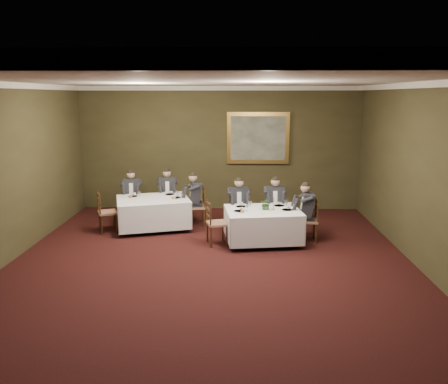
# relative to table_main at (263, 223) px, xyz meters

# --- Properties ---
(ground) EXTENTS (10.00, 10.00, 0.00)m
(ground) POSITION_rel_table_main_xyz_m (-1.09, -1.96, -0.45)
(ground) COLOR black
(ground) RESTS_ON ground
(ceiling) EXTENTS (8.00, 10.00, 0.10)m
(ceiling) POSITION_rel_table_main_xyz_m (-1.09, -1.96, 3.05)
(ceiling) COLOR silver
(ceiling) RESTS_ON back_wall
(back_wall) EXTENTS (8.00, 0.10, 3.50)m
(back_wall) POSITION_rel_table_main_xyz_m (-1.09, 3.04, 1.30)
(back_wall) COLOR #36311B
(back_wall) RESTS_ON ground
(front_wall) EXTENTS (8.00, 0.10, 3.50)m
(front_wall) POSITION_rel_table_main_xyz_m (-1.09, -6.96, 1.30)
(front_wall) COLOR #36311B
(front_wall) RESTS_ON ground
(right_wall) EXTENTS (0.10, 10.00, 3.50)m
(right_wall) POSITION_rel_table_main_xyz_m (2.91, -1.96, 1.30)
(right_wall) COLOR #36311B
(right_wall) RESTS_ON ground
(crown_molding) EXTENTS (8.00, 10.00, 0.12)m
(crown_molding) POSITION_rel_table_main_xyz_m (-1.09, -1.96, 2.99)
(crown_molding) COLOR white
(crown_molding) RESTS_ON back_wall
(table_main) EXTENTS (1.80, 1.47, 0.67)m
(table_main) POSITION_rel_table_main_xyz_m (0.00, 0.00, 0.00)
(table_main) COLOR black
(table_main) RESTS_ON ground
(table_second) EXTENTS (2.05, 1.76, 0.67)m
(table_second) POSITION_rel_table_main_xyz_m (-2.66, 1.00, 0.00)
(table_second) COLOR black
(table_second) RESTS_ON ground
(chair_main_backleft) EXTENTS (0.49, 0.48, 1.00)m
(chair_main_backleft) POSITION_rel_table_main_xyz_m (-0.55, 0.78, -0.17)
(chair_main_backleft) COLOR #8D6548
(chair_main_backleft) RESTS_ON ground
(diner_main_backleft) EXTENTS (0.46, 0.53, 1.35)m
(diner_main_backleft) POSITION_rel_table_main_xyz_m (-0.55, 0.76, 0.06)
(diner_main_backleft) COLOR black
(diner_main_backleft) RESTS_ON chair_main_backleft
(chair_main_backright) EXTENTS (0.45, 0.43, 1.00)m
(chair_main_backright) POSITION_rel_table_main_xyz_m (0.32, 0.90, -0.17)
(chair_main_backright) COLOR #8D6548
(chair_main_backright) RESTS_ON ground
(diner_main_backright) EXTENTS (0.43, 0.49, 1.35)m
(diner_main_backright) POSITION_rel_table_main_xyz_m (0.32, 0.88, 0.06)
(diner_main_backright) COLOR black
(diner_main_backright) RESTS_ON chair_main_backright
(chair_main_endleft) EXTENTS (0.53, 0.54, 1.00)m
(chair_main_endleft) POSITION_rel_table_main_xyz_m (-1.03, -0.14, -0.17)
(chair_main_endleft) COLOR #8D6548
(chair_main_endleft) RESTS_ON ground
(chair_main_endright) EXTENTS (0.43, 0.45, 1.00)m
(chair_main_endright) POSITION_rel_table_main_xyz_m (1.03, 0.14, -0.17)
(chair_main_endright) COLOR #8D6548
(chair_main_endright) RESTS_ON ground
(diner_main_endright) EXTENTS (0.49, 0.43, 1.35)m
(diner_main_endright) POSITION_rel_table_main_xyz_m (1.02, 0.14, 0.06)
(diner_main_endright) COLOR black
(diner_main_endright) RESTS_ON chair_main_endright
(chair_sec_backleft) EXTENTS (0.50, 0.48, 1.00)m
(chair_sec_backleft) POSITION_rel_table_main_xyz_m (-3.35, 1.74, -0.17)
(chair_sec_backleft) COLOR #8D6548
(chair_sec_backleft) RESTS_ON ground
(diner_sec_backleft) EXTENTS (0.47, 0.54, 1.35)m
(diner_sec_backleft) POSITION_rel_table_main_xyz_m (-3.35, 1.73, 0.06)
(diner_sec_backleft) COLOR black
(diner_sec_backleft) RESTS_ON chair_sec_backleft
(chair_sec_backright) EXTENTS (0.50, 0.48, 1.00)m
(chair_sec_backright) POSITION_rel_table_main_xyz_m (-2.45, 2.00, -0.17)
(chair_sec_backright) COLOR #8D6548
(chair_sec_backright) RESTS_ON ground
(diner_sec_backright) EXTENTS (0.47, 0.54, 1.35)m
(diner_sec_backright) POSITION_rel_table_main_xyz_m (-2.45, 1.98, 0.06)
(diner_sec_backright) COLOR black
(diner_sec_backright) RESTS_ON chair_sec_backright
(chair_sec_endright) EXTENTS (0.48, 0.50, 1.00)m
(chair_sec_endright) POSITION_rel_table_main_xyz_m (-1.59, 1.31, -0.17)
(chair_sec_endright) COLOR #8D6548
(chair_sec_endright) RESTS_ON ground
(diner_sec_endright) EXTENTS (0.54, 0.47, 1.35)m
(diner_sec_endright) POSITION_rel_table_main_xyz_m (-1.60, 1.31, 0.06)
(diner_sec_endright) COLOR black
(diner_sec_endright) RESTS_ON chair_sec_endright
(chair_sec_endleft) EXTENTS (0.56, 0.57, 1.00)m
(chair_sec_endleft) POSITION_rel_table_main_xyz_m (-3.72, 0.70, -0.17)
(chair_sec_endleft) COLOR #8D6548
(chair_sec_endleft) RESTS_ON ground
(centerpiece) EXTENTS (0.30, 0.28, 0.29)m
(centerpiece) POSITION_rel_table_main_xyz_m (0.07, 0.02, 0.46)
(centerpiece) COLOR #2D5926
(centerpiece) RESTS_ON table_main
(candlestick) EXTENTS (0.06, 0.06, 0.44)m
(candlestick) POSITION_rel_table_main_xyz_m (0.23, -0.00, 0.47)
(candlestick) COLOR gold
(candlestick) RESTS_ON table_main
(place_setting_table_main) EXTENTS (0.33, 0.31, 0.14)m
(place_setting_table_main) POSITION_rel_table_main_xyz_m (-0.43, 0.31, 0.35)
(place_setting_table_main) COLOR white
(place_setting_table_main) RESTS_ON table_main
(place_setting_table_second) EXTENTS (0.33, 0.31, 0.14)m
(place_setting_table_second) POSITION_rel_table_main_xyz_m (-3.16, 1.25, 0.35)
(place_setting_table_second) COLOR white
(place_setting_table_second) RESTS_ON table_second
(painting) EXTENTS (1.76, 0.09, 1.45)m
(painting) POSITION_rel_table_main_xyz_m (0.00, 2.98, 1.62)
(painting) COLOR #E8BE54
(painting) RESTS_ON back_wall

